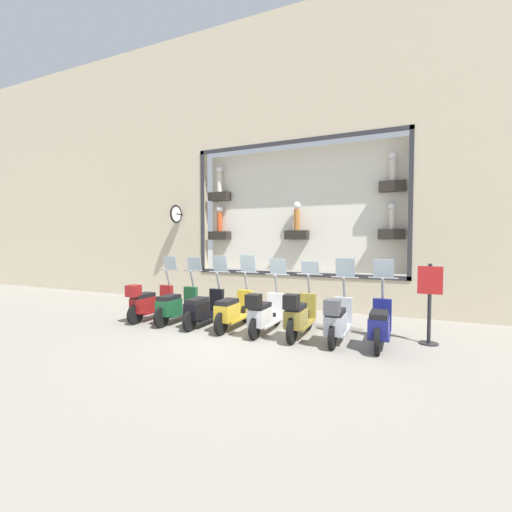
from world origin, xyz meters
name	(u,v)px	position (x,y,z in m)	size (l,w,h in m)	color
ground_plane	(245,337)	(0.00, 0.00, 0.00)	(120.00, 120.00, 0.00)	gray
building_facade	(296,157)	(3.60, 0.00, 4.60)	(1.23, 36.00, 8.98)	beige
scooter_navy_0	(380,324)	(0.49, -2.67, 0.43)	(1.80, 0.61, 1.65)	black
scooter_silver_1	(337,320)	(0.42, -1.87, 0.46)	(1.79, 0.61, 1.66)	black
scooter_olive_2	(299,315)	(0.43, -1.06, 0.48)	(1.81, 0.60, 1.58)	black
scooter_white_3	(264,313)	(0.42, -0.26, 0.46)	(1.79, 0.60, 1.61)	black
scooter_yellow_4	(233,310)	(0.49, 0.54, 0.43)	(1.80, 0.60, 1.70)	black
scooter_black_5	(203,308)	(0.49, 1.34, 0.42)	(1.79, 0.60, 1.66)	black
scooter_green_6	(176,306)	(0.49, 2.15, 0.43)	(1.80, 0.61, 1.60)	black
scooter_red_7	(149,302)	(0.43, 2.95, 0.47)	(1.80, 0.61, 1.62)	black
shop_sign_post	(430,301)	(1.02, -3.55, 0.86)	(0.36, 0.45, 1.60)	#232326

